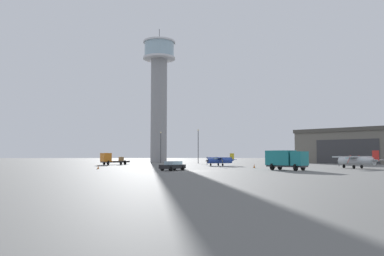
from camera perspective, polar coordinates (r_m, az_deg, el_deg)
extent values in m
plane|color=#60605E|center=(53.86, 1.14, -6.59)|extent=(400.00, 400.00, 0.00)
cylinder|color=gray|center=(115.61, -5.11, 2.73)|extent=(5.02, 5.02, 32.13)
cylinder|color=silver|center=(118.67, -5.06, 10.60)|extent=(10.01, 10.01, 0.60)
cylinder|color=#99B7C6|center=(119.35, -5.05, 11.80)|extent=(9.21, 9.21, 4.57)
cylinder|color=silver|center=(120.07, -5.05, 12.97)|extent=(10.01, 10.01, 0.50)
cylinder|color=#38383D|center=(120.75, -5.04, 13.99)|extent=(0.16, 0.16, 4.00)
cube|color=#6B665B|center=(111.59, 24.14, -2.80)|extent=(32.45, 32.48, 8.34)
cube|color=#4A4740|center=(111.76, 24.07, -0.41)|extent=(33.30, 33.32, 1.00)
cube|color=#38383A|center=(103.51, 22.63, -3.35)|extent=(11.35, 11.37, 6.25)
cylinder|color=#B7BABF|center=(68.70, 23.95, -4.67)|extent=(4.30, 6.06, 1.25)
cone|color=#38383D|center=(70.61, 21.63, -4.71)|extent=(1.22, 1.23, 0.88)
cube|color=#38383D|center=(70.61, 21.63, -4.71)|extent=(0.12, 0.10, 1.92)
cube|color=#B7BABF|center=(68.86, 23.72, -4.07)|extent=(9.47, 6.48, 0.20)
cylinder|color=red|center=(70.22, 24.46, -4.38)|extent=(0.90, 0.58, 1.37)
cylinder|color=red|center=(67.52, 22.97, -4.45)|extent=(0.90, 0.58, 1.37)
cube|color=#99B7C6|center=(69.37, 23.10, -4.40)|extent=(1.43, 1.47, 0.71)
cone|color=#B7BABF|center=(66.90, 26.39, -4.54)|extent=(1.53, 1.70, 0.94)
cube|color=red|center=(66.89, 26.37, -3.84)|extent=(0.67, 1.02, 1.72)
cube|color=#B7BABF|center=(66.90, 26.39, -4.41)|extent=(3.07, 2.33, 0.10)
cylinder|color=black|center=(70.08, 22.30, -5.46)|extent=(0.61, 0.45, 0.61)
cylinder|color=black|center=(69.55, 24.61, -5.41)|extent=(0.61, 0.45, 0.61)
cylinder|color=black|center=(67.68, 23.60, -5.48)|extent=(0.61, 0.45, 0.61)
cylinder|color=#2847A8|center=(77.61, 4.27, -5.03)|extent=(5.48, 3.02, 1.09)
cone|color=#38383D|center=(76.26, 2.32, -5.05)|extent=(1.01, 1.00, 0.76)
cube|color=#38383D|center=(76.26, 2.32, -5.05)|extent=(0.08, 0.10, 1.66)
cube|color=#2847A8|center=(77.48, 4.10, -4.57)|extent=(4.45, 8.62, 0.18)
cylinder|color=gold|center=(78.72, 3.62, -4.82)|extent=(0.38, 0.83, 1.19)
cylinder|color=gold|center=(76.25, 4.60, -4.84)|extent=(0.38, 0.83, 1.19)
cube|color=#99B7C6|center=(77.11, 3.58, -4.82)|extent=(1.21, 1.16, 0.61)
cone|color=#2847A8|center=(79.03, 6.16, -4.94)|extent=(1.44, 1.21, 0.81)
cube|color=gold|center=(79.03, 6.16, -4.43)|extent=(0.93, 0.45, 1.49)
cube|color=#2847A8|center=(79.03, 6.16, -4.84)|extent=(1.70, 2.73, 0.09)
cylinder|color=black|center=(76.66, 2.89, -5.65)|extent=(0.33, 0.54, 0.53)
cylinder|color=black|center=(78.56, 4.06, -5.61)|extent=(0.33, 0.54, 0.53)
cylinder|color=black|center=(76.86, 4.73, -5.64)|extent=(0.33, 0.54, 0.53)
cube|color=#38383D|center=(57.64, 14.32, -5.69)|extent=(5.44, 5.73, 0.24)
cube|color=teal|center=(56.52, 16.18, -4.51)|extent=(2.87, 2.83, 2.07)
cube|color=#99B7C6|center=(56.14, 16.87, -4.08)|extent=(1.53, 1.40, 1.03)
cube|color=teal|center=(58.14, 13.45, -4.48)|extent=(4.46, 4.57, 2.22)
cylinder|color=black|center=(57.50, 16.68, -5.76)|extent=(0.93, 0.88, 1.00)
cylinder|color=black|center=(55.66, 15.62, -5.85)|extent=(0.93, 0.88, 1.00)
cylinder|color=black|center=(59.50, 13.35, -5.76)|extent=(0.93, 0.88, 1.00)
cylinder|color=black|center=(57.72, 12.23, -5.84)|extent=(0.93, 0.88, 1.00)
cube|color=#38383D|center=(88.53, -11.70, -5.13)|extent=(6.46, 5.27, 0.24)
cube|color=orange|center=(87.54, -13.09, -4.40)|extent=(2.86, 3.00, 1.96)
cube|color=#99B7C6|center=(87.20, -13.60, -4.14)|extent=(1.21, 1.71, 0.98)
cube|color=brown|center=(88.98, -11.08, -5.00)|extent=(4.97, 4.46, 0.16)
cube|color=#997547|center=(89.16, -10.82, -4.66)|extent=(1.33, 1.33, 0.90)
cylinder|color=black|center=(86.60, -12.77, -5.22)|extent=(0.79, 0.98, 1.00)
cylinder|color=black|center=(88.56, -13.34, -5.18)|extent=(0.79, 0.98, 1.00)
cylinder|color=black|center=(88.42, -10.25, -5.23)|extent=(0.79, 0.98, 1.00)
cylinder|color=black|center=(90.34, -10.86, -5.19)|extent=(0.79, 0.98, 1.00)
cube|color=black|center=(54.38, -3.01, -5.94)|extent=(3.94, 4.22, 0.55)
cube|color=#99B7C6|center=(54.52, -2.87, -5.38)|extent=(2.66, 2.74, 0.50)
cylinder|color=black|center=(52.86, -3.31, -6.29)|extent=(0.60, 0.55, 0.64)
cylinder|color=black|center=(53.93, -4.60, -6.24)|extent=(0.60, 0.55, 0.64)
cylinder|color=black|center=(54.89, -1.46, -6.21)|extent=(0.60, 0.55, 0.64)
cylinder|color=black|center=(55.93, -2.74, -6.17)|extent=(0.60, 0.55, 0.64)
cylinder|color=#38383D|center=(103.58, -4.83, -3.09)|extent=(0.18, 0.18, 8.26)
sphere|color=#F9E5B2|center=(103.74, -4.82, -0.69)|extent=(0.44, 0.44, 0.44)
cylinder|color=#38383D|center=(98.07, 0.96, -2.95)|extent=(0.18, 0.18, 8.61)
sphere|color=#F9E5B2|center=(98.27, 0.95, -0.31)|extent=(0.44, 0.44, 0.44)
cube|color=black|center=(62.55, -14.22, -6.10)|extent=(0.36, 0.36, 0.04)
cone|color=orange|center=(62.54, -14.22, -5.81)|extent=(0.30, 0.30, 0.60)
cylinder|color=white|center=(62.54, -14.21, -5.78)|extent=(0.21, 0.21, 0.08)
cube|color=black|center=(66.04, 9.54, -6.06)|extent=(0.36, 0.36, 0.04)
cone|color=orange|center=(66.03, 9.54, -5.74)|extent=(0.30, 0.30, 0.69)
cylinder|color=white|center=(66.03, 9.54, -5.71)|extent=(0.21, 0.21, 0.08)
cube|color=black|center=(68.88, 12.58, -5.93)|extent=(0.36, 0.36, 0.04)
cone|color=orange|center=(68.87, 12.58, -5.69)|extent=(0.30, 0.30, 0.54)
cylinder|color=white|center=(68.87, 12.58, -5.67)|extent=(0.21, 0.21, 0.08)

